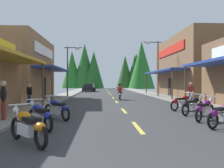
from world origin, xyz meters
TOP-DOWN VIEW (x-y plane):
  - ground at (0.00, 24.29)m, footprint 9.13×78.58m
  - sidewalk_left at (-5.63, 24.29)m, footprint 2.13×78.58m
  - sidewalk_right at (5.63, 24.29)m, footprint 2.13×78.58m
  - centerline_dashes at (0.00, 27.86)m, footprint 0.16×54.67m
  - storefront_left_far at (-10.12, 22.08)m, footprint 8.72×9.90m
  - storefront_right_far at (10.57, 26.36)m, footprint 9.60×13.97m
  - streetlamp_left at (-4.66, 25.59)m, footprint 1.99×0.30m
  - streetlamp_right at (4.68, 25.00)m, footprint 1.99×0.30m
  - motorcycle_parked_right_1 at (3.18, 7.53)m, footprint 1.87×1.22m
  - motorcycle_parked_right_2 at (3.16, 9.12)m, footprint 1.54×1.63m
  - motorcycle_parked_right_3 at (3.36, 10.94)m, footprint 1.72×1.43m
  - motorcycle_parked_right_4 at (3.50, 12.84)m, footprint 1.90×1.17m
  - motorcycle_parked_left_0 at (-3.27, 5.40)m, footprint 1.47×1.69m
  - motorcycle_parked_left_1 at (-3.46, 7.45)m, footprint 1.32×1.81m
  - motorcycle_parked_left_2 at (-3.28, 9.71)m, footprint 1.45×1.71m
  - rider_cruising_lead at (0.47, 21.51)m, footprint 0.60×2.14m
  - pedestrian_by_shop at (5.80, 17.62)m, footprint 0.57×0.29m
  - pedestrian_browsing at (-6.06, 15.13)m, footprint 0.45×0.43m
  - pedestrian_strolling at (-5.29, 8.92)m, footprint 0.40×0.51m
  - parked_car_curbside at (-3.37, 41.64)m, footprint 2.27×4.40m
  - treeline_backdrop at (1.13, 65.64)m, footprint 25.14×14.27m

SIDE VIEW (x-z plane):
  - ground at x=0.00m, z-range -0.10..0.00m
  - centerline_dashes at x=0.00m, z-range 0.00..0.01m
  - sidewalk_left at x=-5.63m, z-range 0.00..0.12m
  - sidewalk_right at x=5.63m, z-range 0.00..0.12m
  - motorcycle_parked_right_1 at x=3.18m, z-range -0.03..1.01m
  - motorcycle_parked_right_2 at x=3.16m, z-range -0.03..1.01m
  - motorcycle_parked_right_3 at x=3.36m, z-range -0.03..1.01m
  - motorcycle_parked_right_4 at x=3.50m, z-range -0.03..1.01m
  - motorcycle_parked_left_0 at x=-3.27m, z-range -0.03..1.01m
  - motorcycle_parked_left_1 at x=-3.46m, z-range -0.03..1.01m
  - motorcycle_parked_left_2 at x=-3.28m, z-range -0.03..1.01m
  - rider_cruising_lead at x=0.47m, z-range -0.13..1.44m
  - parked_car_curbside at x=-3.37m, z-range -0.01..1.39m
  - pedestrian_browsing at x=-6.06m, z-range 0.12..1.67m
  - pedestrian_by_shop at x=5.80m, z-range 0.13..1.79m
  - pedestrian_strolling at x=-5.29m, z-range 0.14..1.85m
  - storefront_left_far at x=-10.12m, z-range 0.00..5.88m
  - storefront_right_far at x=10.57m, z-range 0.00..6.79m
  - streetlamp_left at x=-4.66m, z-range 0.89..6.45m
  - streetlamp_right at x=4.68m, z-range 0.92..7.06m
  - treeline_backdrop at x=1.13m, z-range -0.79..11.85m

